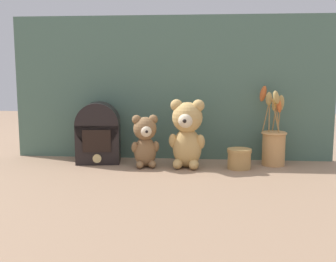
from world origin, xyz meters
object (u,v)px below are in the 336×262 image
(decorative_tin_tall, at_px, (239,159))
(teddy_bear_large, at_px, (187,132))
(flower_vase, at_px, (274,140))
(teddy_bear_medium, at_px, (145,140))
(vintage_radio, at_px, (98,133))

(decorative_tin_tall, bearing_deg, teddy_bear_large, 178.93)
(flower_vase, distance_m, decorative_tin_tall, 0.16)
(teddy_bear_medium, relative_size, vintage_radio, 0.83)
(vintage_radio, bearing_deg, flower_vase, 0.90)
(vintage_radio, bearing_deg, teddy_bear_medium, -18.38)
(decorative_tin_tall, bearing_deg, teddy_bear_medium, -179.61)
(teddy_bear_medium, bearing_deg, teddy_bear_large, 2.19)
(teddy_bear_large, bearing_deg, vintage_radio, 170.50)
(teddy_bear_medium, xyz_separation_m, decorative_tin_tall, (0.34, 0.00, -0.06))
(flower_vase, xyz_separation_m, decorative_tin_tall, (-0.13, -0.07, -0.06))
(teddy_bear_medium, relative_size, decorative_tin_tall, 2.19)
(decorative_tin_tall, bearing_deg, flower_vase, 28.59)
(teddy_bear_large, distance_m, decorative_tin_tall, 0.21)
(teddy_bear_medium, xyz_separation_m, flower_vase, (0.48, 0.07, -0.01))
(teddy_bear_large, distance_m, flower_vase, 0.33)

